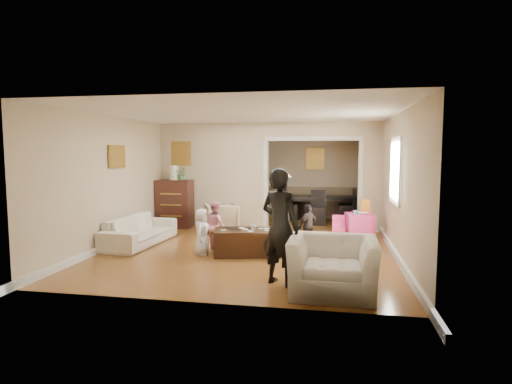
% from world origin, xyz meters
% --- Properties ---
extents(floor, '(7.00, 7.00, 0.00)m').
position_xyz_m(floor, '(0.00, 0.00, 0.00)').
color(floor, brown).
rests_on(floor, ground).
extents(partition_left, '(2.75, 0.18, 2.60)m').
position_xyz_m(partition_left, '(-1.38, 1.80, 1.30)').
color(partition_left, '#C1AC8D').
rests_on(partition_left, ground).
extents(partition_right, '(0.55, 0.18, 2.60)m').
position_xyz_m(partition_right, '(2.48, 1.80, 1.30)').
color(partition_right, '#C1AC8D').
rests_on(partition_right, ground).
extents(partition_header, '(2.22, 0.18, 0.35)m').
position_xyz_m(partition_header, '(1.10, 1.80, 2.42)').
color(partition_header, '#C1AC8D').
rests_on(partition_header, partition_right).
extents(window_pane, '(0.03, 0.95, 1.10)m').
position_xyz_m(window_pane, '(2.73, -0.40, 1.55)').
color(window_pane, white).
rests_on(window_pane, ground).
extents(framed_art_partition, '(0.45, 0.03, 0.55)m').
position_xyz_m(framed_art_partition, '(-2.20, 1.70, 1.85)').
color(framed_art_partition, brown).
rests_on(framed_art_partition, partition_left).
extents(framed_art_sofa_wall, '(0.03, 0.55, 0.40)m').
position_xyz_m(framed_art_sofa_wall, '(-2.71, -0.60, 1.80)').
color(framed_art_sofa_wall, brown).
extents(framed_art_alcove, '(0.45, 0.03, 0.55)m').
position_xyz_m(framed_art_alcove, '(1.10, 3.44, 1.70)').
color(framed_art_alcove, brown).
extents(sofa, '(0.87, 2.02, 0.58)m').
position_xyz_m(sofa, '(-2.30, -0.52, 0.29)').
color(sofa, silver).
rests_on(sofa, ground).
extents(armchair_back, '(0.97, 0.98, 0.67)m').
position_xyz_m(armchair_back, '(-0.99, 1.07, 0.34)').
color(armchair_back, tan).
rests_on(armchair_back, ground).
extents(armchair_front, '(1.18, 1.03, 0.75)m').
position_xyz_m(armchair_front, '(1.60, -2.84, 0.38)').
color(armchair_front, silver).
rests_on(armchair_front, ground).
extents(dresser, '(0.87, 0.49, 1.19)m').
position_xyz_m(dresser, '(-2.30, 1.44, 0.60)').
color(dresser, '#371710').
rests_on(dresser, ground).
extents(table_lamp, '(0.22, 0.22, 0.36)m').
position_xyz_m(table_lamp, '(-2.30, 1.44, 1.37)').
color(table_lamp, '#FFF2CF').
rests_on(table_lamp, dresser).
extents(potted_plant, '(0.29, 0.25, 0.32)m').
position_xyz_m(potted_plant, '(-2.10, 1.44, 1.35)').
color(potted_plant, '#366F31').
rests_on(potted_plant, dresser).
extents(coffee_table, '(1.36, 0.88, 0.47)m').
position_xyz_m(coffee_table, '(0.08, -0.99, 0.23)').
color(coffee_table, '#341B10').
rests_on(coffee_table, ground).
extents(coffee_cup, '(0.13, 0.13, 0.10)m').
position_xyz_m(coffee_cup, '(0.18, -1.04, 0.52)').
color(coffee_cup, silver).
rests_on(coffee_cup, coffee_table).
extents(play_table, '(0.65, 0.65, 0.54)m').
position_xyz_m(play_table, '(2.19, 0.89, 0.27)').
color(play_table, '#DF3A8D').
rests_on(play_table, ground).
extents(cereal_box, '(0.21, 0.10, 0.30)m').
position_xyz_m(cereal_box, '(2.31, 0.99, 0.69)').
color(cereal_box, yellow).
rests_on(cereal_box, play_table).
extents(cyan_cup, '(0.08, 0.08, 0.08)m').
position_xyz_m(cyan_cup, '(2.09, 0.84, 0.58)').
color(cyan_cup, '#27C6B9').
rests_on(cyan_cup, play_table).
extents(toy_block, '(0.10, 0.09, 0.05)m').
position_xyz_m(toy_block, '(2.07, 1.01, 0.57)').
color(toy_block, '#B41625').
rests_on(toy_block, play_table).
extents(play_bowl, '(0.23, 0.23, 0.05)m').
position_xyz_m(play_bowl, '(2.24, 0.77, 0.57)').
color(play_bowl, silver).
rests_on(play_bowl, play_table).
extents(dining_table, '(2.11, 1.45, 0.68)m').
position_xyz_m(dining_table, '(1.23, 3.11, 0.34)').
color(dining_table, black).
rests_on(dining_table, ground).
extents(adult_person, '(0.73, 0.64, 1.68)m').
position_xyz_m(adult_person, '(0.86, -2.60, 0.84)').
color(adult_person, black).
rests_on(adult_person, ground).
extents(child_kneel_a, '(0.29, 0.43, 0.85)m').
position_xyz_m(child_kneel_a, '(-0.77, -1.14, 0.43)').
color(child_kneel_a, white).
rests_on(child_kneel_a, ground).
extents(child_kneel_b, '(0.55, 0.58, 0.94)m').
position_xyz_m(child_kneel_b, '(-0.62, -0.69, 0.47)').
color(child_kneel_b, pink).
rests_on(child_kneel_b, ground).
extents(child_toddler, '(0.48, 0.53, 0.87)m').
position_xyz_m(child_toddler, '(1.13, -0.24, 0.43)').
color(child_toddler, black).
rests_on(child_toddler, ground).
extents(craft_papers, '(0.91, 0.42, 0.00)m').
position_xyz_m(craft_papers, '(0.10, -0.98, 0.47)').
color(craft_papers, white).
rests_on(craft_papers, coffee_table).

